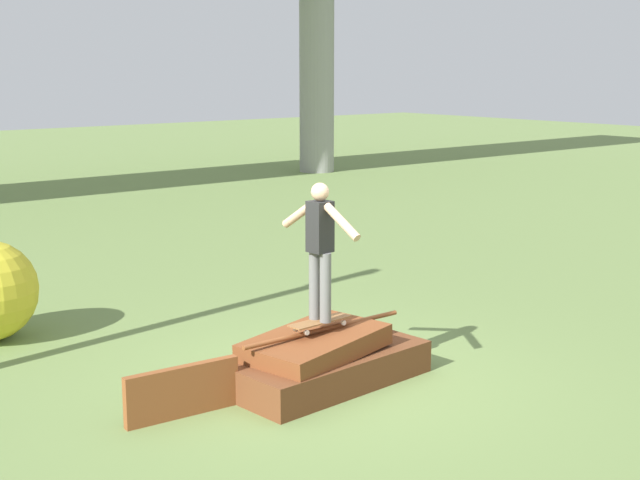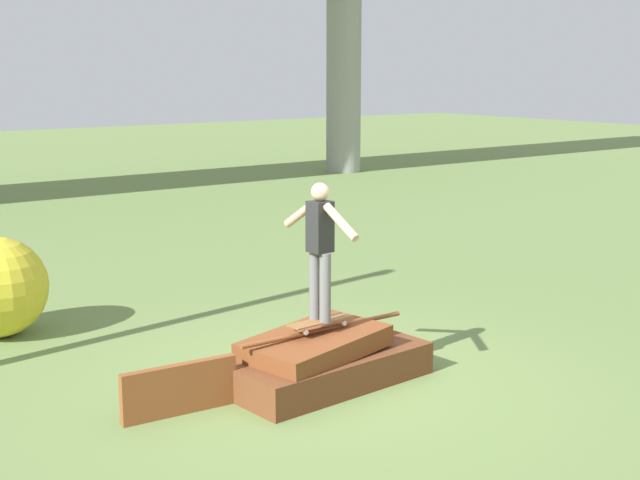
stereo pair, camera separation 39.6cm
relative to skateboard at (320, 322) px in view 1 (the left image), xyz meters
name	(u,v)px [view 1 (the left image)]	position (x,y,z in m)	size (l,w,h in m)	color
ground_plane	(324,382)	(0.07, 0.01, -0.69)	(80.00, 80.00, 0.00)	olive
scrap_pile	(322,361)	(0.03, 0.01, -0.44)	(2.29, 1.29, 0.62)	brown
scrap_plank_loose	(182,391)	(-1.60, 0.14, -0.44)	(1.19, 0.17, 0.51)	brown
skateboard	(320,322)	(0.00, 0.00, 0.00)	(0.77, 0.25, 0.09)	brown
skater	(320,243)	(0.00, 0.00, 0.85)	(0.23, 1.14, 1.46)	slate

